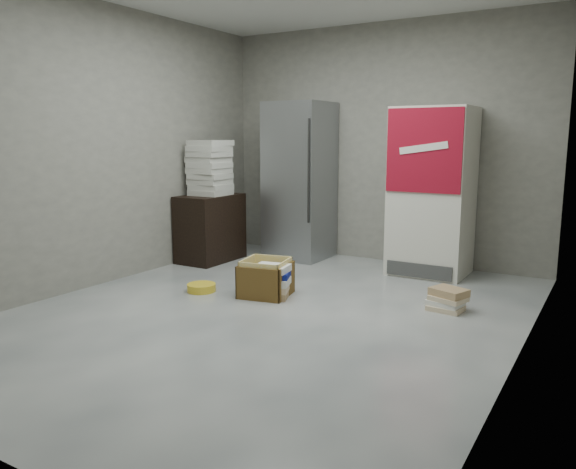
# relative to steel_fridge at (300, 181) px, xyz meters

# --- Properties ---
(ground) EXTENTS (5.00, 5.00, 0.00)m
(ground) POSITION_rel_steel_fridge_xyz_m (0.90, -2.13, -0.95)
(ground) COLOR silver
(ground) RESTS_ON ground
(room_shell) EXTENTS (4.04, 5.04, 2.82)m
(room_shell) POSITION_rel_steel_fridge_xyz_m (0.90, -2.13, 0.85)
(room_shell) COLOR gray
(room_shell) RESTS_ON ground
(steel_fridge) EXTENTS (0.70, 0.72, 1.90)m
(steel_fridge) POSITION_rel_steel_fridge_xyz_m (0.00, 0.00, 0.00)
(steel_fridge) COLOR gray
(steel_fridge) RESTS_ON ground
(coke_cooler) EXTENTS (0.80, 0.73, 1.80)m
(coke_cooler) POSITION_rel_steel_fridge_xyz_m (1.65, -0.01, -0.05)
(coke_cooler) COLOR silver
(coke_cooler) RESTS_ON ground
(wood_shelf) EXTENTS (0.50, 0.80, 0.80)m
(wood_shelf) POSITION_rel_steel_fridge_xyz_m (-0.83, -0.73, -0.55)
(wood_shelf) COLOR black
(wood_shelf) RESTS_ON ground
(supply_box_stack) EXTENTS (0.45, 0.45, 0.65)m
(supply_box_stack) POSITION_rel_steel_fridge_xyz_m (-0.82, -0.73, 0.17)
(supply_box_stack) COLOR silver
(supply_box_stack) RESTS_ON wood_shelf
(phonebook_stack_main) EXTENTS (0.38, 0.36, 0.31)m
(phonebook_stack_main) POSITION_rel_steel_fridge_xyz_m (0.68, -1.71, -0.79)
(phonebook_stack_main) COLOR tan
(phonebook_stack_main) RESTS_ON ground
(phonebook_stack_side) EXTENTS (0.36, 0.31, 0.19)m
(phonebook_stack_side) POSITION_rel_steel_fridge_xyz_m (2.19, -1.26, -0.85)
(phonebook_stack_side) COLOR beige
(phonebook_stack_side) RESTS_ON ground
(cardboard_box) EXTENTS (0.51, 0.51, 0.35)m
(cardboard_box) POSITION_rel_steel_fridge_xyz_m (0.59, -1.68, -0.81)
(cardboard_box) COLOR yellow
(cardboard_box) RESTS_ON ground
(bucket_lid) EXTENTS (0.32, 0.32, 0.07)m
(bucket_lid) POSITION_rel_steel_fridge_xyz_m (-0.03, -1.88, -0.91)
(bucket_lid) COLOR yellow
(bucket_lid) RESTS_ON ground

